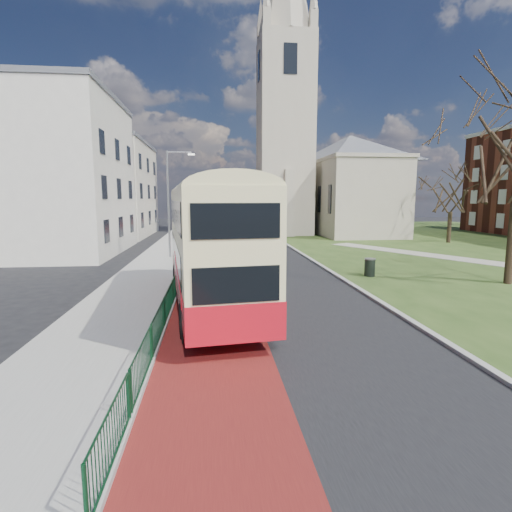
{
  "coord_description": "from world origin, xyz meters",
  "views": [
    {
      "loc": [
        -1.19,
        -13.07,
        4.6
      ],
      "look_at": [
        0.75,
        4.78,
        2.0
      ],
      "focal_mm": 28.0,
      "sensor_mm": 36.0,
      "label": 1
    }
  ],
  "objects": [
    {
      "name": "ground",
      "position": [
        0.0,
        0.0,
        0.0
      ],
      "size": [
        160.0,
        160.0,
        0.0
      ],
      "primitive_type": "plane",
      "color": "black",
      "rests_on": "ground"
    },
    {
      "name": "road_carriageway",
      "position": [
        1.5,
        20.0,
        0.01
      ],
      "size": [
        9.0,
        120.0,
        0.01
      ],
      "primitive_type": "cube",
      "color": "black",
      "rests_on": "ground"
    },
    {
      "name": "bus_lane",
      "position": [
        -1.2,
        20.0,
        0.01
      ],
      "size": [
        3.4,
        120.0,
        0.01
      ],
      "primitive_type": "cube",
      "color": "#591414",
      "rests_on": "ground"
    },
    {
      "name": "pavement_west",
      "position": [
        -5.0,
        20.0,
        0.06
      ],
      "size": [
        4.0,
        120.0,
        0.12
      ],
      "primitive_type": "cube",
      "color": "gray",
      "rests_on": "ground"
    },
    {
      "name": "kerb_west",
      "position": [
        -3.0,
        20.0,
        0.07
      ],
      "size": [
        0.25,
        120.0,
        0.13
      ],
      "primitive_type": "cube",
      "color": "#999993",
      "rests_on": "ground"
    },
    {
      "name": "kerb_east",
      "position": [
        6.1,
        22.0,
        0.07
      ],
      "size": [
        0.25,
        80.0,
        0.13
      ],
      "primitive_type": "cube",
      "color": "#999993",
      "rests_on": "ground"
    },
    {
      "name": "grass_green",
      "position": [
        26.0,
        22.0,
        0.02
      ],
      "size": [
        40.0,
        80.0,
        0.04
      ],
      "primitive_type": "cube",
      "color": "#2C4619",
      "rests_on": "ground"
    },
    {
      "name": "pedestrian_railing",
      "position": [
        -2.95,
        4.0,
        0.55
      ],
      "size": [
        0.07,
        24.0,
        1.12
      ],
      "color": "#0D3C20",
      "rests_on": "ground"
    },
    {
      "name": "gothic_church",
      "position": [
        12.56,
        38.0,
        13.13
      ],
      "size": [
        16.38,
        18.0,
        40.0
      ],
      "color": "#9F9480",
      "rests_on": "ground"
    },
    {
      "name": "street_block_near",
      "position": [
        -14.0,
        22.0,
        6.51
      ],
      "size": [
        10.3,
        14.3,
        13.0
      ],
      "color": "silver",
      "rests_on": "ground"
    },
    {
      "name": "street_block_far",
      "position": [
        -14.0,
        38.0,
        5.76
      ],
      "size": [
        10.3,
        16.3,
        11.5
      ],
      "color": "beige",
      "rests_on": "ground"
    },
    {
      "name": "streetlamp",
      "position": [
        -4.35,
        18.0,
        4.59
      ],
      "size": [
        2.13,
        0.18,
        8.0
      ],
      "color": "gray",
      "rests_on": "pavement_west"
    },
    {
      "name": "bus",
      "position": [
        -1.3,
        3.71,
        2.94
      ],
      "size": [
        4.32,
        12.58,
        5.16
      ],
      "rotation": [
        0.0,
        0.0,
        0.12
      ],
      "color": "#B3101D",
      "rests_on": "ground"
    },
    {
      "name": "winter_tree_far",
      "position": [
        23.23,
        25.86,
        5.66
      ],
      "size": [
        6.52,
        6.52,
        8.12
      ],
      "rotation": [
        0.0,
        0.0,
        0.2
      ],
      "color": "black",
      "rests_on": "grass_green"
    },
    {
      "name": "litter_bin",
      "position": [
        8.0,
        9.25,
        0.58
      ],
      "size": [
        0.68,
        0.68,
        1.06
      ],
      "rotation": [
        0.0,
        0.0,
        -0.02
      ],
      "color": "black",
      "rests_on": "grass_green"
    }
  ]
}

